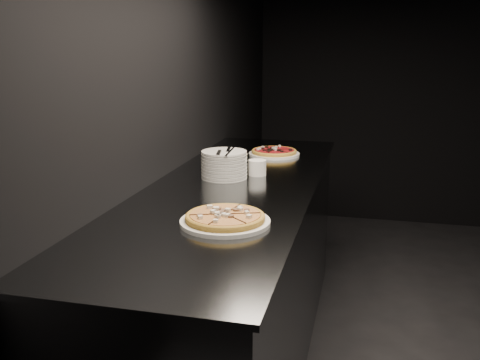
% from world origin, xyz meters
% --- Properties ---
extents(wall_left, '(0.02, 5.00, 2.80)m').
position_xyz_m(wall_left, '(-2.50, 0.00, 1.40)').
color(wall_left, black).
rests_on(wall_left, floor).
extents(counter, '(0.74, 2.44, 0.92)m').
position_xyz_m(counter, '(-2.13, 0.00, 0.46)').
color(counter, '#595C60').
rests_on(counter, floor).
extents(pizza_mushroom, '(0.36, 0.36, 0.04)m').
position_xyz_m(pizza_mushroom, '(-2.02, -0.55, 0.94)').
color(pizza_mushroom, white).
rests_on(pizza_mushroom, counter).
extents(pizza_tomato, '(0.34, 0.34, 0.03)m').
position_xyz_m(pizza_tomato, '(-2.07, 0.70, 0.94)').
color(pizza_tomato, white).
rests_on(pizza_tomato, counter).
extents(plate_stack, '(0.22, 0.22, 0.13)m').
position_xyz_m(plate_stack, '(-2.21, 0.11, 0.98)').
color(plate_stack, white).
rests_on(plate_stack, counter).
extents(cutlery, '(0.08, 0.23, 0.01)m').
position_xyz_m(cutlery, '(-2.20, 0.09, 1.05)').
color(cutlery, silver).
rests_on(cutlery, plate_stack).
extents(ramekin, '(0.09, 0.09, 0.08)m').
position_xyz_m(ramekin, '(-2.06, 0.20, 0.96)').
color(ramekin, silver).
rests_on(ramekin, counter).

